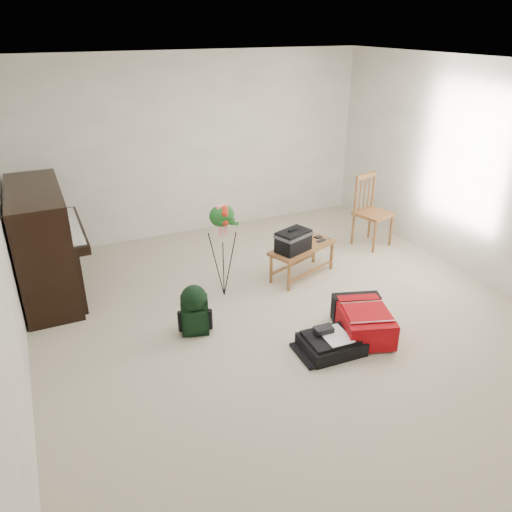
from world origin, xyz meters
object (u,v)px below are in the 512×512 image
bench (294,242)px  black_duffel (331,343)px  dining_chair (372,211)px  piano (44,246)px  green_backpack (195,308)px  flower_stand (223,251)px  red_suitcase (360,318)px

bench → black_duffel: size_ratio=1.68×
black_duffel → dining_chair: bearing=48.5°
piano → green_backpack: bearing=-49.6°
flower_stand → red_suitcase: bearing=-62.8°
piano → bench: (2.68, -0.82, -0.12)m
piano → bench: size_ratio=1.57×
red_suitcase → flower_stand: (-0.96, 1.26, 0.39)m
dining_chair → piano: bearing=159.4°
bench → red_suitcase: bearing=-107.8°
piano → red_suitcase: (2.73, -2.12, -0.44)m
red_suitcase → black_duffel: size_ratio=1.43×
red_suitcase → black_duffel: (-0.43, -0.15, -0.07)m
flower_stand → black_duffel: bearing=-79.4°
bench → black_duffel: bench is taller
dining_chair → red_suitcase: (-1.41, -1.76, -0.32)m
red_suitcase → black_duffel: red_suitcase is taller
dining_chair → red_suitcase: dining_chair is taller
red_suitcase → green_backpack: size_ratio=1.55×
piano → flower_stand: 1.97m
piano → green_backpack: (1.23, -1.45, -0.31)m
piano → bench: piano is taller
piano → red_suitcase: size_ratio=1.84×
piano → dining_chair: size_ratio=1.52×
flower_stand → green_backpack: bearing=-142.5°
bench → flower_stand: size_ratio=0.85×
dining_chair → flower_stand: flower_stand is taller
dining_chair → black_duffel: 2.67m
bench → black_duffel: 1.55m
green_backpack → flower_stand: bearing=64.7°
bench → dining_chair: (1.46, 0.45, -0.00)m
bench → flower_stand: bearing=162.7°
dining_chair → black_duffel: dining_chair is taller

